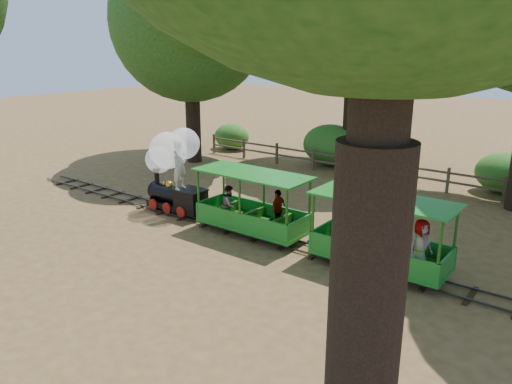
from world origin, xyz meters
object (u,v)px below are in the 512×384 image
Objects in this scene: carriage_rear at (379,240)px; fence at (375,167)px; locomotive at (172,164)px; carriage_front at (251,211)px.

fence is (-3.72, 8.01, -0.25)m from carriage_rear.
carriage_front is (3.42, -0.09, -0.92)m from locomotive.
carriage_rear is 0.20× the size of fence.
locomotive is 0.17× the size of fence.
fence is at bearing 114.89° from carriage_rear.
carriage_front is at bearing -179.64° from carriage_rear.
carriage_rear is at bearing -0.52° from locomotive.
locomotive is 3.54m from carriage_front.
carriage_rear is at bearing -65.11° from fence.
locomotive reaches higher than fence.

